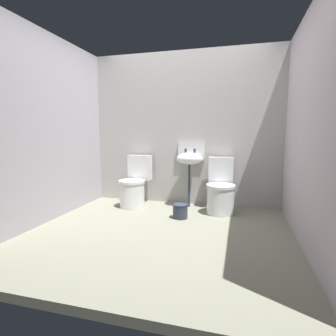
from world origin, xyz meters
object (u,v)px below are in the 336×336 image
(toilet_right, at_px, (221,190))
(bucket, at_px, (180,211))
(toilet_left, at_px, (134,186))
(sink, at_px, (190,158))

(toilet_right, bearing_deg, bucket, 35.72)
(toilet_left, distance_m, toilet_right, 1.33)
(toilet_right, height_order, bucket, toilet_right)
(toilet_left, xyz_separation_m, sink, (0.84, 0.19, 0.43))
(toilet_right, height_order, sink, sink)
(toilet_right, relative_size, bucket, 3.66)
(toilet_left, relative_size, sink, 0.79)
(toilet_right, relative_size, sink, 0.79)
(toilet_left, xyz_separation_m, bucket, (0.83, -0.42, -0.22))
(toilet_left, height_order, bucket, toilet_left)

